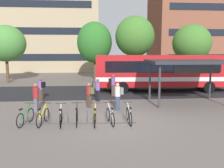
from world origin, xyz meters
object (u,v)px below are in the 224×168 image
transit_shelter (188,63)px  street_tree_3 (6,43)px  parked_bicycle_green_0 (26,117)px  commuter_grey_pack_0 (36,95)px  city_bus (164,71)px  street_tree_1 (192,43)px  commuter_black_pack_5 (113,84)px  parked_bicycle_yellow_1 (43,117)px  parked_bicycle_silver_5 (110,116)px  commuter_grey_pack_3 (97,88)px  street_tree_2 (135,36)px  commuter_grey_pack_4 (118,95)px  parked_bicycle_black_3 (77,117)px  commuter_black_pack_2 (41,87)px  street_tree_0 (95,42)px  parked_bicycle_white_2 (61,118)px  parked_bicycle_yellow_4 (95,117)px  parked_bicycle_silver_6 (129,116)px  commuter_olive_pack_1 (89,93)px

transit_shelter → street_tree_3: size_ratio=0.85×
parked_bicycle_green_0 → commuter_grey_pack_0: 2.55m
city_bus → street_tree_3: (-15.91, 6.64, 2.59)m
parked_bicycle_green_0 → street_tree_1: bearing=-32.0°
commuter_black_pack_5 → parked_bicycle_yellow_1: bearing=-123.5°
parked_bicycle_silver_5 → street_tree_1: 18.19m
commuter_grey_pack_3 → street_tree_2: street_tree_2 is taller
parked_bicycle_yellow_1 → commuter_grey_pack_4: (4.01, 2.54, 0.59)m
parked_bicycle_yellow_1 → commuter_black_pack_5: commuter_black_pack_5 is taller
parked_bicycle_black_3 → commuter_grey_pack_0: size_ratio=1.00×
commuter_black_pack_2 → street_tree_2: size_ratio=0.22×
street_tree_3 → city_bus: bearing=-22.6°
transit_shelter → city_bus: bearing=92.0°
city_bus → commuter_grey_pack_4: (-4.84, -6.66, -0.80)m
street_tree_0 → street_tree_2: (4.81, -0.67, 0.70)m
city_bus → parked_bicycle_green_0: 13.41m
city_bus → parked_bicycle_white_2: city_bus is taller
city_bus → commuter_grey_pack_4: bearing=-123.1°
commuter_grey_pack_0 → commuter_grey_pack_3: commuter_grey_pack_0 is taller
parked_bicycle_green_0 → commuter_black_pack_5: 8.62m
city_bus → street_tree_3: size_ratio=1.90×
parked_bicycle_yellow_4 → street_tree_3: street_tree_3 is taller
transit_shelter → commuter_black_pack_5: 6.02m
commuter_black_pack_2 → street_tree_3: street_tree_3 is taller
parked_bicycle_yellow_4 → commuter_black_pack_2: 7.19m
parked_bicycle_silver_5 → commuter_grey_pack_3: (-0.53, 5.40, 0.54)m
parked_bicycle_yellow_1 → street_tree_3: bearing=33.4°
city_bus → parked_bicycle_white_2: 12.37m
parked_bicycle_white_2 → commuter_grey_pack_0: commuter_grey_pack_0 is taller
commuter_black_pack_5 → street_tree_3: (-11.12, 8.73, 3.38)m
parked_bicycle_yellow_4 → parked_bicycle_silver_6: size_ratio=1.00×
commuter_grey_pack_0 → parked_bicycle_yellow_1: bearing=30.7°
transit_shelter → commuter_olive_pack_1: bearing=-172.5°
street_tree_2 → parked_bicycle_silver_6: bearing=-100.8°
parked_bicycle_white_2 → street_tree_2: 19.11m
city_bus → parked_bicycle_yellow_4: (-6.27, -9.42, -1.39)m
transit_shelter → commuter_black_pack_2: transit_shelter is taller
street_tree_0 → parked_bicycle_silver_5: bearing=-88.1°
parked_bicycle_silver_5 → parked_bicycle_yellow_4: bearing=87.4°
parked_bicycle_silver_6 → street_tree_0: street_tree_0 is taller
parked_bicycle_silver_6 → commuter_black_pack_5: size_ratio=1.01×
transit_shelter → street_tree_2: (-1.44, 12.92, 2.47)m
commuter_olive_pack_1 → street_tree_2: street_tree_2 is taller
parked_bicycle_yellow_1 → parked_bicycle_silver_6: same height
parked_bicycle_green_0 → parked_bicycle_silver_6: 5.14m
commuter_olive_pack_1 → street_tree_1: bearing=-88.2°
commuter_grey_pack_3 → commuter_grey_pack_4: (1.21, -2.72, 0.04)m
parked_bicycle_green_0 → parked_bicycle_white_2: size_ratio=0.98×
commuter_olive_pack_1 → parked_bicycle_silver_6: bearing=167.7°
parked_bicycle_silver_6 → commuter_black_pack_2: commuter_black_pack_2 is taller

